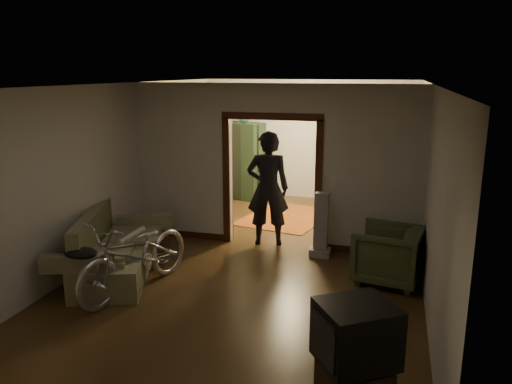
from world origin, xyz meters
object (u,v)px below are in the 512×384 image
at_px(sofa, 116,245).
at_px(person, 268,189).
at_px(locker, 244,161).
at_px(bicycle, 136,254).
at_px(armchair, 387,255).
at_px(desk, 345,189).

distance_m(sofa, person, 2.74).
bearing_deg(person, locker, -79.53).
bearing_deg(locker, bicycle, -69.63).
height_order(armchair, person, person).
bearing_deg(person, armchair, 138.02).
distance_m(sofa, desk, 5.77).
bearing_deg(desk, armchair, -71.07).
xyz_separation_m(armchair, locker, (-3.42, 4.13, 0.50)).
height_order(sofa, bicycle, bicycle).
distance_m(sofa, armchair, 4.00).
bearing_deg(desk, person, -103.92).
bearing_deg(sofa, person, 27.30).
xyz_separation_m(armchair, person, (-2.07, 1.12, 0.59)).
xyz_separation_m(locker, desk, (2.39, 0.03, -0.54)).
distance_m(locker, desk, 2.45).
xyz_separation_m(sofa, locker, (0.49, 4.96, 0.43)).
bearing_deg(desk, locker, -174.21).
height_order(person, desk, person).
relative_size(armchair, desk, 0.90).
xyz_separation_m(armchair, desk, (-1.03, 4.16, -0.04)).
distance_m(sofa, locker, 5.01).
bearing_deg(desk, bicycle, -108.01).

